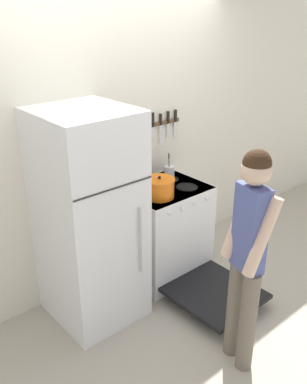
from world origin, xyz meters
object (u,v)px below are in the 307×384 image
dutch_oven_pot (159,188)px  tea_kettle (142,180)px  refrigerator (89,219)px  utensil_jar (169,172)px  stove_range (166,233)px  person (248,251)px

dutch_oven_pot → tea_kettle: size_ratio=1.27×
refrigerator → dutch_oven_pot: (0.66, -0.08, 0.11)m
dutch_oven_pot → utensil_jar: bearing=36.0°
stove_range → tea_kettle: tea_kettle is taller
person → tea_kettle: bearing=7.8°
refrigerator → utensil_jar: (1.01, 0.18, 0.09)m
tea_kettle → utensil_jar: utensil_jar is taller
utensil_jar → person: person is taller
refrigerator → person: size_ratio=1.07×
tea_kettle → person: size_ratio=0.15×
dutch_oven_pot → utensil_jar: 0.44m
stove_range → utensil_jar: bearing=42.4°
dutch_oven_pot → tea_kettle: bearing=87.0°
refrigerator → utensil_jar: bearing=9.9°
stove_range → utensil_jar: size_ratio=5.47×
dutch_oven_pot → person: person is taller
refrigerator → tea_kettle: bearing=14.2°
refrigerator → tea_kettle: 0.70m
refrigerator → person: (0.49, -1.16, 0.06)m
utensil_jar → dutch_oven_pot: bearing=-144.0°
tea_kettle → utensil_jar: 0.34m
utensil_jar → refrigerator: bearing=-170.1°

